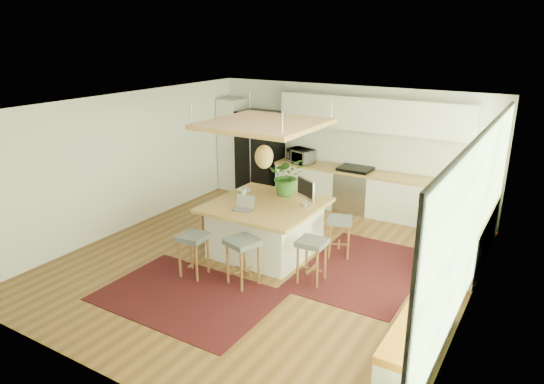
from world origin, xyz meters
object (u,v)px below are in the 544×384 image
Objects in this scene: island at (266,228)px; microwave at (301,154)px; stool_right_back at (339,237)px; stool_right_front at (312,262)px; stool_near_right at (243,264)px; fridge at (261,156)px; monitor at (306,191)px; island_plant at (287,180)px; stool_left_side at (214,223)px; stool_near_left at (194,255)px; laptop at (243,203)px.

microwave is (-0.78, 2.79, 0.66)m from island.
stool_right_front is at bearing -89.10° from stool_right_back.
stool_right_front is (0.89, 0.62, 0.00)m from stool_near_right.
microwave is (-1.97, 2.26, 0.77)m from stool_right_back.
fridge is 3.94m from stool_right_back.
fridge is at bearing 166.05° from monitor.
stool_right_back is at bearing 56.86° from monitor.
microwave is 0.81× the size of island_plant.
stool_left_side is 1.35× the size of monitor.
fridge is at bearing 108.29° from stool_near_left.
monitor is at bearing -43.16° from microwave.
laptop is at bearing 123.85° from stool_near_right.
island is 1.35m from stool_right_front.
stool_right_front is 1.24× the size of microwave.
island is 1.31m from stool_right_back.
stool_right_back is 1.01× the size of stool_left_side.
island_plant is (0.60, 1.99, 0.86)m from stool_near_left.
stool_left_side is 0.98× the size of island_plant.
fridge is 4.50m from stool_near_left.
fridge is at bearing 109.30° from laptop.
fridge is at bearing -166.61° from microwave.
stool_right_front is (1.73, 0.79, 0.00)m from stool_near_left.
island is 2.61× the size of stool_left_side.
stool_left_side is at bearing -137.86° from monitor.
island is 2.55× the size of stool_right_front.
island_plant reaches higher than stool_left_side.
island is at bearing 105.17° from stool_near_right.
stool_right_back is at bearing 63.37° from stool_near_right.
monitor reaches higher than island.
fridge reaches higher than stool_near_left.
fridge is at bearing 123.88° from island.
stool_near_right is 1.83m from stool_left_side.
laptop reaches higher than stool_right_back.
stool_left_side is (-2.32, 0.52, 0.00)m from stool_right_front.
stool_right_front reaches higher than stool_left_side.
fridge is 3.10m from stool_left_side.
monitor is at bearing -41.57° from fridge.
stool_right_back is 2.38m from stool_left_side.
monitor is (-0.55, -0.26, 0.83)m from stool_right_back.
fridge is 3.43× the size of microwave.
monitor reaches higher than stool_left_side.
stool_right_back is 2.01× the size of laptop.
stool_right_back is (-0.02, 1.11, 0.00)m from stool_right_front.
fridge is 4.70m from stool_right_front.
stool_left_side is 2.97m from microwave.
island_plant is (-1.11, 0.09, 0.86)m from stool_right_back.
island is 2.56× the size of stool_near_left.
fridge is 3.80m from laptop.
laptop is at bearing 176.02° from stool_right_front.
stool_near_right is 4.21m from microwave.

